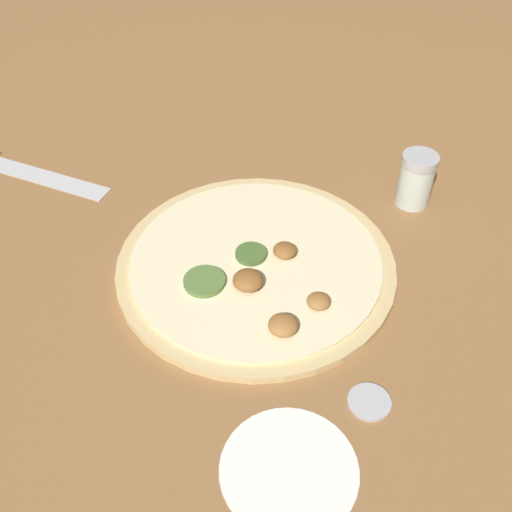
% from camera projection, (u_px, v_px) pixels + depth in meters
% --- Properties ---
extents(ground_plane, '(3.00, 3.00, 0.00)m').
position_uv_depth(ground_plane, '(256.00, 268.00, 0.75)').
color(ground_plane, olive).
extents(pizza, '(0.35, 0.35, 0.03)m').
position_uv_depth(pizza, '(256.00, 265.00, 0.74)').
color(pizza, '#D6B77A').
rests_on(pizza, ground_plane).
extents(spice_jar, '(0.05, 0.05, 0.08)m').
position_uv_depth(spice_jar, '(416.00, 179.00, 0.82)').
color(spice_jar, silver).
rests_on(spice_jar, ground_plane).
extents(loose_cap, '(0.04, 0.04, 0.01)m').
position_uv_depth(loose_cap, '(370.00, 401.00, 0.61)').
color(loose_cap, '#B2B2B7').
rests_on(loose_cap, ground_plane).
extents(flour_patch, '(0.13, 0.13, 0.00)m').
position_uv_depth(flour_patch, '(289.00, 469.00, 0.56)').
color(flour_patch, white).
rests_on(flour_patch, ground_plane).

